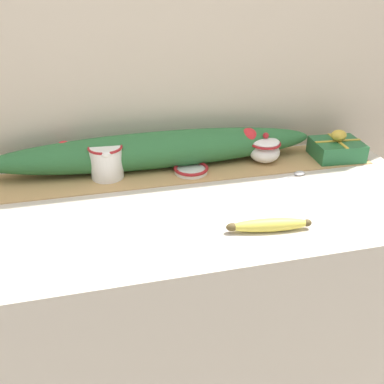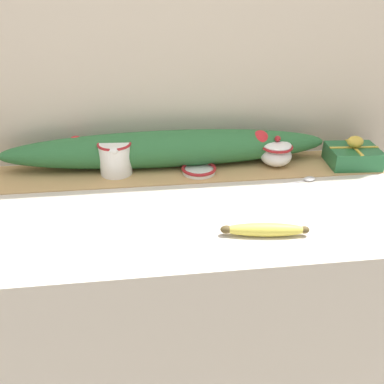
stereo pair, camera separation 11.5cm
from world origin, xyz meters
name	(u,v)px [view 1 (the left image)]	position (x,y,z in m)	size (l,w,h in m)	color
countertop	(175,321)	(0.00, 0.00, 0.44)	(1.54, 0.63, 0.89)	beige
back_wall	(149,65)	(0.00, 0.34, 1.20)	(2.34, 0.04, 2.40)	beige
table_runner	(160,172)	(0.00, 0.21, 0.89)	(1.41, 0.20, 0.00)	tan
cream_pitcher	(106,161)	(-0.16, 0.21, 0.95)	(0.11, 0.12, 0.11)	white
sugar_bowl	(265,149)	(0.36, 0.21, 0.94)	(0.11, 0.11, 0.10)	white
small_dish	(191,169)	(0.10, 0.18, 0.90)	(0.11, 0.11, 0.02)	white
banana	(269,225)	(0.21, -0.19, 0.91)	(0.22, 0.06, 0.03)	#DBCC4C
spoon	(297,174)	(0.42, 0.09, 0.89)	(0.17, 0.06, 0.01)	silver
gift_box	(337,148)	(0.61, 0.18, 0.92)	(0.17, 0.15, 0.10)	#236638
poinsettia_garland	(157,150)	(0.00, 0.25, 0.95)	(1.06, 0.13, 0.12)	#2D6B38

